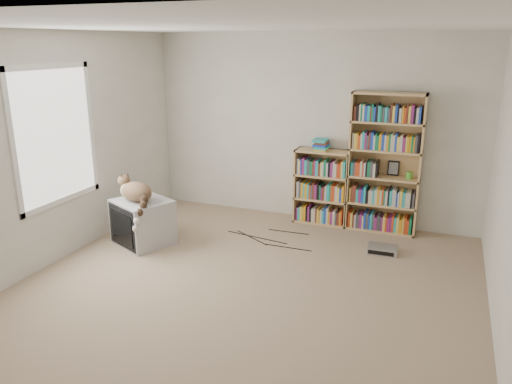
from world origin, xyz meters
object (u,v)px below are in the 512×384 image
(cat, at_px, (136,195))
(bookcase_short, at_px, (322,189))
(crt_tv, at_px, (144,222))
(bookcase_tall, at_px, (385,167))
(dvd_player, at_px, (383,249))

(cat, height_order, bookcase_short, bookcase_short)
(crt_tv, bearing_deg, bookcase_short, 64.28)
(bookcase_short, bearing_deg, crt_tv, -140.37)
(crt_tv, relative_size, bookcase_short, 0.81)
(crt_tv, height_order, cat, cat)
(cat, bearing_deg, bookcase_short, 56.22)
(cat, distance_m, bookcase_short, 2.46)
(bookcase_tall, bearing_deg, cat, -148.56)
(crt_tv, height_order, dvd_player, crt_tv)
(bookcase_tall, relative_size, dvd_player, 5.24)
(bookcase_short, xyz_separation_m, dvd_player, (0.94, -0.76, -0.43))
(crt_tv, height_order, bookcase_short, bookcase_short)
(cat, distance_m, bookcase_tall, 3.11)
(dvd_player, bearing_deg, crt_tv, -166.62)
(cat, bearing_deg, crt_tv, 99.77)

